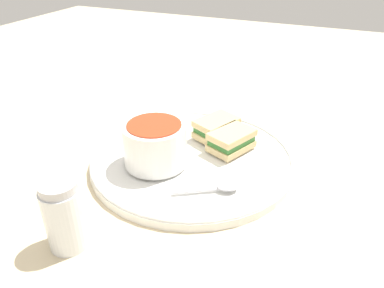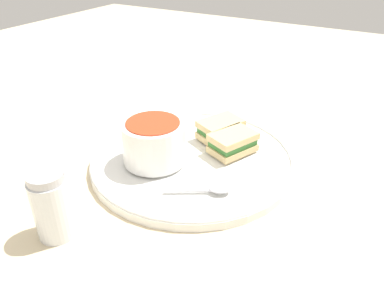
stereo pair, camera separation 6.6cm
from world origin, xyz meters
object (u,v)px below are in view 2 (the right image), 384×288
Objects in this scene: soup_bowl at (154,142)px; spoon at (216,189)px; salt_shaker at (52,205)px; sandwich_half_near at (233,142)px; sandwich_half_far at (220,129)px.

soup_bowl is 0.14m from spoon.
salt_shaker is at bearing 82.91° from soup_bowl.
sandwich_half_near is (-0.10, -0.09, -0.02)m from soup_bowl.
sandwich_half_far is at bearing -39.18° from sandwich_half_near.
salt_shaker is at bearing 66.37° from sandwich_half_near.
sandwich_half_near is 0.94× the size of salt_shaker.
spoon is 0.95× the size of salt_shaker.
sandwich_half_near reaches higher than spoon.
salt_shaker is (0.13, 0.29, 0.01)m from sandwich_half_near.
sandwich_half_near is at bearing -137.61° from soup_bowl.
soup_bowl is 0.20m from salt_shaker.
sandwich_half_near is 0.99× the size of sandwich_half_far.
soup_bowl is 1.12× the size of sandwich_half_far.
soup_bowl is 0.14m from sandwich_half_near.
sandwich_half_near is (0.03, -0.12, 0.01)m from spoon.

